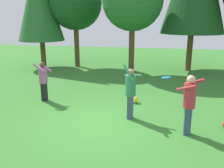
{
  "coord_description": "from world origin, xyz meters",
  "views": [
    {
      "loc": [
        1.68,
        -7.14,
        3.29
      ],
      "look_at": [
        0.11,
        0.79,
        1.05
      ],
      "focal_mm": 38.8,
      "sensor_mm": 36.0,
      "label": 1
    }
  ],
  "objects_px": {
    "person_bystander": "(43,78)",
    "ball_blue": "(190,92)",
    "ball_yellow": "(135,99)",
    "tree_center": "(133,0)",
    "tree_left": "(75,3)",
    "frisbee": "(166,78)",
    "person_thrower": "(131,89)",
    "person_catcher": "(189,100)"
  },
  "relations": [
    {
      "from": "person_bystander",
      "to": "ball_blue",
      "type": "distance_m",
      "value": 6.29
    },
    {
      "from": "ball_yellow",
      "to": "tree_center",
      "type": "bearing_deg",
      "value": 98.41
    },
    {
      "from": "ball_blue",
      "to": "tree_left",
      "type": "bearing_deg",
      "value": 143.8
    },
    {
      "from": "ball_blue",
      "to": "tree_left",
      "type": "distance_m",
      "value": 9.52
    },
    {
      "from": "frisbee",
      "to": "ball_blue",
      "type": "relative_size",
      "value": 1.7
    },
    {
      "from": "person_thrower",
      "to": "ball_blue",
      "type": "bearing_deg",
      "value": 68.36
    },
    {
      "from": "tree_center",
      "to": "tree_left",
      "type": "bearing_deg",
      "value": 162.33
    },
    {
      "from": "person_catcher",
      "to": "tree_center",
      "type": "height_order",
      "value": "tree_center"
    },
    {
      "from": "person_thrower",
      "to": "frisbee",
      "type": "xyz_separation_m",
      "value": [
        1.1,
        -0.29,
        0.52
      ]
    },
    {
      "from": "ball_blue",
      "to": "tree_center",
      "type": "height_order",
      "value": "tree_center"
    },
    {
      "from": "person_thrower",
      "to": "person_catcher",
      "type": "bearing_deg",
      "value": -9.92
    },
    {
      "from": "person_thrower",
      "to": "tree_center",
      "type": "relative_size",
      "value": 0.31
    },
    {
      "from": "person_thrower",
      "to": "person_bystander",
      "type": "relative_size",
      "value": 1.18
    },
    {
      "from": "person_thrower",
      "to": "person_catcher",
      "type": "relative_size",
      "value": 1.07
    },
    {
      "from": "ball_blue",
      "to": "tree_left",
      "type": "height_order",
      "value": "tree_left"
    },
    {
      "from": "person_catcher",
      "to": "ball_blue",
      "type": "height_order",
      "value": "person_catcher"
    },
    {
      "from": "person_catcher",
      "to": "ball_blue",
      "type": "bearing_deg",
      "value": -59.2
    },
    {
      "from": "person_thrower",
      "to": "ball_blue",
      "type": "xyz_separation_m",
      "value": [
        2.28,
        3.07,
        -0.91
      ]
    },
    {
      "from": "frisbee",
      "to": "person_catcher",
      "type": "bearing_deg",
      "value": -38.47
    },
    {
      "from": "person_thrower",
      "to": "ball_yellow",
      "type": "distance_m",
      "value": 1.78
    },
    {
      "from": "person_thrower",
      "to": "tree_center",
      "type": "bearing_deg",
      "value": 111.54
    },
    {
      "from": "ball_blue",
      "to": "person_catcher",
      "type": "bearing_deg",
      "value": -97.67
    },
    {
      "from": "person_catcher",
      "to": "ball_blue",
      "type": "distance_m",
      "value": 4.03
    },
    {
      "from": "person_thrower",
      "to": "tree_center",
      "type": "height_order",
      "value": "tree_center"
    },
    {
      "from": "ball_yellow",
      "to": "tree_center",
      "type": "distance_m",
      "value": 6.8
    },
    {
      "from": "frisbee",
      "to": "ball_yellow",
      "type": "distance_m",
      "value": 2.57
    },
    {
      "from": "person_bystander",
      "to": "ball_blue",
      "type": "xyz_separation_m",
      "value": [
        5.92,
        1.96,
        -0.83
      ]
    },
    {
      "from": "person_thrower",
      "to": "frisbee",
      "type": "bearing_deg",
      "value": 0.0
    },
    {
      "from": "person_catcher",
      "to": "ball_yellow",
      "type": "distance_m",
      "value": 3.09
    },
    {
      "from": "person_bystander",
      "to": "frisbee",
      "type": "bearing_deg",
      "value": 0.0
    },
    {
      "from": "ball_yellow",
      "to": "tree_left",
      "type": "xyz_separation_m",
      "value": [
        -4.67,
        6.62,
        4.01
      ]
    },
    {
      "from": "person_catcher",
      "to": "frisbee",
      "type": "height_order",
      "value": "person_catcher"
    },
    {
      "from": "frisbee",
      "to": "ball_blue",
      "type": "bearing_deg",
      "value": 70.74
    },
    {
      "from": "frisbee",
      "to": "ball_blue",
      "type": "distance_m",
      "value": 3.84
    },
    {
      "from": "frisbee",
      "to": "tree_left",
      "type": "xyz_separation_m",
      "value": [
        -5.78,
        8.46,
        2.62
      ]
    },
    {
      "from": "person_thrower",
      "to": "person_bystander",
      "type": "distance_m",
      "value": 3.81
    },
    {
      "from": "ball_blue",
      "to": "tree_left",
      "type": "xyz_separation_m",
      "value": [
        -6.96,
        5.09,
        4.04
      ]
    },
    {
      "from": "frisbee",
      "to": "tree_center",
      "type": "xyz_separation_m",
      "value": [
        -1.91,
        7.23,
        2.68
      ]
    },
    {
      "from": "person_thrower",
      "to": "person_catcher",
      "type": "distance_m",
      "value": 1.94
    },
    {
      "from": "frisbee",
      "to": "tree_left",
      "type": "bearing_deg",
      "value": 124.34
    },
    {
      "from": "person_bystander",
      "to": "ball_yellow",
      "type": "bearing_deg",
      "value": 23.34
    },
    {
      "from": "frisbee",
      "to": "tree_center",
      "type": "distance_m",
      "value": 7.94
    }
  ]
}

